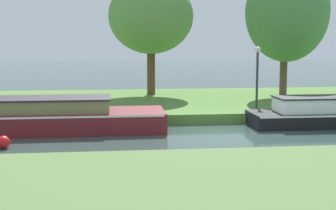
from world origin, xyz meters
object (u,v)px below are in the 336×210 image
object	(u,v)px
willow_tree_left	(151,16)
mooring_post_near	(315,104)
black_barge	(312,114)
lamp_post	(257,69)
willow_tree_centre	(287,12)
maroon_narrowboat	(17,117)
channel_buoy	(3,142)

from	to	relation	value
willow_tree_left	mooring_post_near	size ratio (longest dim) A/B	10.69
black_barge	lamp_post	xyz separation A→B (m)	(-1.51, 2.20, 1.58)
willow_tree_left	willow_tree_centre	size ratio (longest dim) A/B	0.90
maroon_narrowboat	lamp_post	world-z (taller)	lamp_post
lamp_post	mooring_post_near	bearing A→B (deg)	-21.61
maroon_narrowboat	channel_buoy	xyz separation A→B (m)	(0.06, -2.71, -0.37)
black_barge	lamp_post	bearing A→B (deg)	124.54
mooring_post_near	lamp_post	bearing A→B (deg)	158.39
maroon_narrowboat	willow_tree_centre	bearing A→B (deg)	27.20
willow_tree_left	mooring_post_near	xyz separation A→B (m)	(6.18, -6.64, -3.79)
willow_tree_left	mooring_post_near	distance (m)	9.83
maroon_narrowboat	mooring_post_near	xyz separation A→B (m)	(11.68, 1.33, 0.12)
maroon_narrowboat	willow_tree_left	size ratio (longest dim) A/B	1.74
black_barge	maroon_narrowboat	distance (m)	11.00
channel_buoy	willow_tree_left	bearing A→B (deg)	62.98
maroon_narrowboat	channel_buoy	size ratio (longest dim) A/B	26.67
black_barge	willow_tree_left	world-z (taller)	willow_tree_left
willow_tree_centre	mooring_post_near	xyz separation A→B (m)	(-0.46, -4.92, -3.96)
maroon_narrowboat	channel_buoy	bearing A→B (deg)	-88.71
black_barge	channel_buoy	xyz separation A→B (m)	(-10.93, -2.71, -0.28)
willow_tree_left	mooring_post_near	world-z (taller)	willow_tree_left
willow_tree_left	lamp_post	xyz separation A→B (m)	(3.97, -5.77, -2.42)
black_barge	maroon_narrowboat	size ratio (longest dim) A/B	0.43
willow_tree_left	maroon_narrowboat	bearing A→B (deg)	-124.65
willow_tree_centre	mooring_post_near	bearing A→B (deg)	-95.40
maroon_narrowboat	mooring_post_near	size ratio (longest dim) A/B	18.63
black_barge	lamp_post	distance (m)	3.10
willow_tree_centre	channel_buoy	world-z (taller)	willow_tree_centre
mooring_post_near	willow_tree_left	bearing A→B (deg)	132.92
willow_tree_left	channel_buoy	world-z (taller)	willow_tree_left
maroon_narrowboat	lamp_post	distance (m)	9.85
lamp_post	black_barge	bearing A→B (deg)	-55.46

